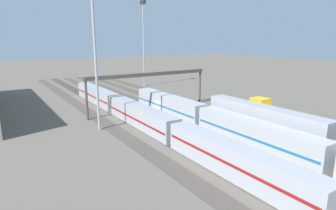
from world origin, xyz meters
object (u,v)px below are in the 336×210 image
(train_on_track_4, at_px, (140,116))
(train_on_track_1, at_px, (336,142))
(light_mast_2, at_px, (143,33))
(signal_gantry, at_px, (150,78))
(light_mast_1, at_px, (93,19))
(train_on_track_2, at_px, (254,133))
(train_on_track_0, at_px, (271,116))

(train_on_track_4, relative_size, train_on_track_1, 1.51)
(light_mast_2, height_order, signal_gantry, light_mast_2)
(train_on_track_4, distance_m, signal_gantry, 13.30)
(light_mast_1, distance_m, light_mast_2, 49.66)
(train_on_track_2, distance_m, light_mast_2, 63.26)
(train_on_track_4, height_order, train_on_track_0, train_on_track_0)
(train_on_track_2, distance_m, train_on_track_4, 21.10)
(signal_gantry, bearing_deg, train_on_track_0, -151.95)
(train_on_track_2, distance_m, train_on_track_1, 10.79)
(train_on_track_2, xyz_separation_m, train_on_track_4, (18.58, 10.00, 0.02))
(train_on_track_0, bearing_deg, train_on_track_1, 160.53)
(light_mast_1, bearing_deg, train_on_track_2, -139.69)
(train_on_track_0, relative_size, train_on_track_1, 0.21)
(train_on_track_0, relative_size, light_mast_1, 0.32)
(train_on_track_2, xyz_separation_m, signal_gantry, (28.07, 2.50, 5.56))
(train_on_track_0, xyz_separation_m, signal_gantry, (23.46, 12.50, 5.40))
(light_mast_2, bearing_deg, train_on_track_0, 176.92)
(train_on_track_1, bearing_deg, train_on_track_4, 28.08)
(train_on_track_4, relative_size, light_mast_2, 2.49)
(train_on_track_4, distance_m, light_mast_2, 49.84)
(train_on_track_1, distance_m, signal_gantry, 38.66)
(train_on_track_0, bearing_deg, train_on_track_2, 114.72)
(train_on_track_2, xyz_separation_m, train_on_track_1, (-9.54, -5.00, 0.63))
(train_on_track_1, bearing_deg, signal_gantry, 11.28)
(signal_gantry, bearing_deg, train_on_track_1, -168.72)
(train_on_track_0, xyz_separation_m, train_on_track_1, (-14.14, 5.00, 0.46))
(train_on_track_0, height_order, light_mast_1, light_mast_1)
(train_on_track_4, relative_size, signal_gantry, 2.38)
(train_on_track_2, height_order, light_mast_2, light_mast_2)
(train_on_track_1, height_order, light_mast_2, light_mast_2)
(light_mast_2, xyz_separation_m, signal_gantry, (-31.70, 15.47, -10.60))
(light_mast_2, distance_m, signal_gantry, 36.83)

